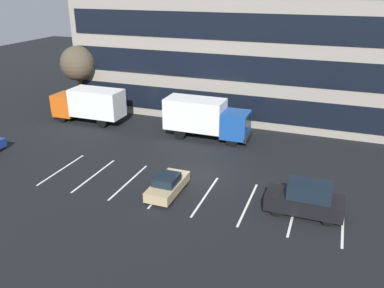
{
  "coord_description": "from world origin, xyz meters",
  "views": [
    {
      "loc": [
        8.4,
        -23.85,
        12.88
      ],
      "look_at": [
        -1.3,
        2.2,
        1.4
      ],
      "focal_mm": 37.06,
      "sensor_mm": 36.0,
      "label": 1
    }
  ],
  "objects_px": {
    "box_truck_blue": "(205,117)",
    "sedan_tan": "(168,185)",
    "bare_tree": "(78,64)",
    "suv_black": "(306,199)",
    "box_truck_orange": "(89,104)"
  },
  "relations": [
    {
      "from": "suv_black",
      "to": "bare_tree",
      "type": "xyz_separation_m",
      "value": [
        -24.6,
        13.0,
        3.97
      ]
    },
    {
      "from": "box_truck_blue",
      "to": "suv_black",
      "type": "height_order",
      "value": "box_truck_blue"
    },
    {
      "from": "box_truck_orange",
      "to": "suv_black",
      "type": "xyz_separation_m",
      "value": [
        21.41,
        -9.74,
        -0.91
      ]
    },
    {
      "from": "suv_black",
      "to": "bare_tree",
      "type": "bearing_deg",
      "value": 152.15
    },
    {
      "from": "box_truck_blue",
      "to": "box_truck_orange",
      "type": "bearing_deg",
      "value": 179.51
    },
    {
      "from": "box_truck_orange",
      "to": "suv_black",
      "type": "relative_size",
      "value": 1.61
    },
    {
      "from": "box_truck_blue",
      "to": "sedan_tan",
      "type": "bearing_deg",
      "value": -84.94
    },
    {
      "from": "box_truck_blue",
      "to": "bare_tree",
      "type": "bearing_deg",
      "value": 167.46
    },
    {
      "from": "suv_black",
      "to": "bare_tree",
      "type": "relative_size",
      "value": 0.66
    },
    {
      "from": "sedan_tan",
      "to": "bare_tree",
      "type": "bearing_deg",
      "value": 139.55
    },
    {
      "from": "box_truck_blue",
      "to": "suv_black",
      "type": "relative_size",
      "value": 1.66
    },
    {
      "from": "box_truck_blue",
      "to": "suv_black",
      "type": "bearing_deg",
      "value": -45.39
    },
    {
      "from": "sedan_tan",
      "to": "bare_tree",
      "type": "height_order",
      "value": "bare_tree"
    },
    {
      "from": "suv_black",
      "to": "bare_tree",
      "type": "distance_m",
      "value": 28.1
    },
    {
      "from": "sedan_tan",
      "to": "bare_tree",
      "type": "relative_size",
      "value": 0.57
    }
  ]
}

